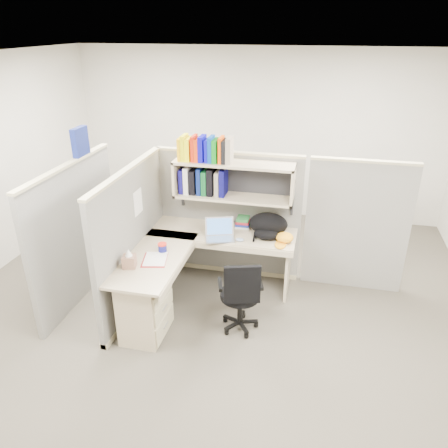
% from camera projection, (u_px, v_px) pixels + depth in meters
% --- Properties ---
extents(ground, '(6.00, 6.00, 0.00)m').
position_uv_depth(ground, '(212.00, 310.00, 5.03)').
color(ground, '#38342B').
rests_on(ground, ground).
extents(room_shell, '(6.00, 6.00, 6.00)m').
position_uv_depth(room_shell, '(210.00, 176.00, 4.35)').
color(room_shell, beige).
rests_on(room_shell, ground).
extents(cubicle, '(3.79, 1.84, 1.95)m').
position_uv_depth(cubicle, '(190.00, 219.00, 5.12)').
color(cubicle, slate).
rests_on(cubicle, ground).
extents(desk, '(1.74, 1.75, 0.73)m').
position_uv_depth(desk, '(168.00, 286.00, 4.67)').
color(desk, tan).
rests_on(desk, ground).
extents(laptop, '(0.41, 0.41, 0.24)m').
position_uv_depth(laptop, '(220.00, 230.00, 4.99)').
color(laptop, '#A9AAAE').
rests_on(laptop, desk).
extents(backpack, '(0.52, 0.44, 0.27)m').
position_uv_depth(backpack, '(268.00, 226.00, 5.06)').
color(backpack, black).
rests_on(backpack, desk).
extents(orange_cap, '(0.27, 0.28, 0.11)m').
position_uv_depth(orange_cap, '(285.00, 238.00, 4.96)').
color(orange_cap, orange).
rests_on(orange_cap, desk).
extents(snack_canister, '(0.10, 0.10, 0.10)m').
position_uv_depth(snack_canister, '(162.00, 247.00, 4.76)').
color(snack_canister, navy).
rests_on(snack_canister, desk).
extents(tissue_box, '(0.15, 0.15, 0.21)m').
position_uv_depth(tissue_box, '(129.00, 258.00, 4.43)').
color(tissue_box, '#916752').
rests_on(tissue_box, desk).
extents(mouse, '(0.11, 0.09, 0.04)m').
position_uv_depth(mouse, '(240.00, 240.00, 4.99)').
color(mouse, '#8397BA').
rests_on(mouse, desk).
extents(paper_cup, '(0.10, 0.10, 0.11)m').
position_uv_depth(paper_cup, '(227.00, 221.00, 5.36)').
color(paper_cup, silver).
rests_on(paper_cup, desk).
extents(book_stack, '(0.18, 0.24, 0.12)m').
position_uv_depth(book_stack, '(243.00, 221.00, 5.36)').
color(book_stack, gray).
rests_on(book_stack, desk).
extents(loose_paper, '(0.29, 0.35, 0.00)m').
position_uv_depth(loose_paper, '(155.00, 259.00, 4.62)').
color(loose_paper, silver).
rests_on(loose_paper, desk).
extents(task_chair, '(0.50, 0.46, 0.88)m').
position_uv_depth(task_chair, '(240.00, 306.00, 4.57)').
color(task_chair, black).
rests_on(task_chair, ground).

